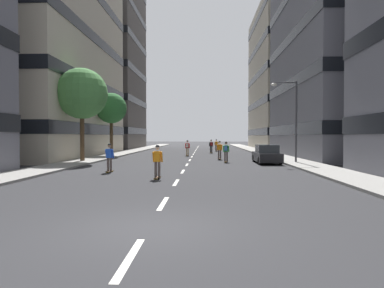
% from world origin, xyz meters
% --- Properties ---
extents(ground_plane, '(191.17, 191.17, 0.00)m').
position_xyz_m(ground_plane, '(0.00, 31.86, 0.00)').
color(ground_plane, '#28282B').
extents(sidewalk_left, '(2.78, 87.62, 0.14)m').
position_xyz_m(sidewalk_left, '(-9.03, 35.84, 0.07)').
color(sidewalk_left, gray).
rests_on(sidewalk_left, ground_plane).
extents(sidewalk_right, '(2.78, 87.62, 0.14)m').
position_xyz_m(sidewalk_right, '(9.03, 35.84, 0.07)').
color(sidewalk_right, gray).
rests_on(sidewalk_right, ground_plane).
extents(lane_markings, '(0.16, 72.20, 0.01)m').
position_xyz_m(lane_markings, '(0.00, 33.00, 0.00)').
color(lane_markings, silver).
rests_on(lane_markings, ground_plane).
extents(building_left_mid, '(12.76, 23.48, 24.53)m').
position_xyz_m(building_left_mid, '(-16.74, 28.57, 12.35)').
color(building_left_mid, '#BCB29E').
rests_on(building_left_mid, ground_plane).
extents(building_left_far, '(12.76, 16.49, 31.02)m').
position_xyz_m(building_left_far, '(-16.74, 51.37, 15.60)').
color(building_left_far, '#4C4744').
rests_on(building_left_far, ground_plane).
extents(building_right_mid, '(12.76, 20.98, 29.02)m').
position_xyz_m(building_right_mid, '(16.74, 28.57, 14.60)').
color(building_right_mid, slate).
rests_on(building_right_mid, ground_plane).
extents(building_right_far, '(12.76, 21.65, 24.17)m').
position_xyz_m(building_right_far, '(16.74, 51.37, 12.17)').
color(building_right_far, '#BCB29E').
rests_on(building_right_far, ground_plane).
extents(parked_car_near, '(1.82, 4.40, 1.52)m').
position_xyz_m(parked_car_near, '(6.44, 19.60, 0.70)').
color(parked_car_near, black).
rests_on(parked_car_near, ground_plane).
extents(street_tree_near, '(4.30, 4.30, 7.84)m').
position_xyz_m(street_tree_near, '(-9.03, 20.15, 5.81)').
color(street_tree_near, '#4C3823').
rests_on(street_tree_near, sidewalk_left).
extents(street_tree_mid, '(3.39, 3.39, 6.88)m').
position_xyz_m(street_tree_mid, '(-9.03, 29.09, 5.29)').
color(street_tree_mid, '#4C3823').
rests_on(street_tree_mid, sidewalk_left).
extents(streetlamp_right, '(2.13, 0.30, 6.50)m').
position_xyz_m(streetlamp_right, '(8.38, 19.39, 4.14)').
color(streetlamp_right, '#3F3F44').
rests_on(streetlamp_right, sidewalk_right).
extents(skater_0, '(0.55, 0.92, 1.78)m').
position_xyz_m(skater_0, '(2.78, 23.84, 0.98)').
color(skater_0, brown).
rests_on(skater_0, ground_plane).
extents(skater_1, '(0.56, 0.92, 1.78)m').
position_xyz_m(skater_1, '(-4.47, 12.33, 0.98)').
color(skater_1, brown).
rests_on(skater_1, ground_plane).
extents(skater_2, '(0.55, 0.92, 1.78)m').
position_xyz_m(skater_2, '(-0.56, 29.41, 1.02)').
color(skater_2, brown).
rests_on(skater_2, ground_plane).
extents(skater_3, '(0.54, 0.91, 1.78)m').
position_xyz_m(skater_3, '(3.07, 40.86, 0.98)').
color(skater_3, brown).
rests_on(skater_3, ground_plane).
extents(skater_4, '(0.56, 0.92, 1.78)m').
position_xyz_m(skater_4, '(3.18, 20.54, 1.02)').
color(skater_4, brown).
rests_on(skater_4, ground_plane).
extents(skater_5, '(0.55, 0.91, 1.78)m').
position_xyz_m(skater_5, '(-1.09, 9.35, 0.98)').
color(skater_5, brown).
rests_on(skater_5, ground_plane).
extents(skater_6, '(0.57, 0.92, 1.78)m').
position_xyz_m(skater_6, '(2.23, 35.78, 1.02)').
color(skater_6, brown).
rests_on(skater_6, ground_plane).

